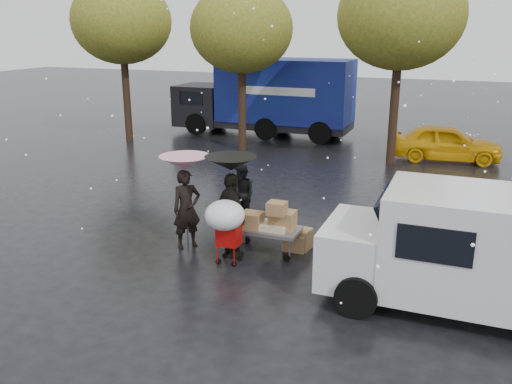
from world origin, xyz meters
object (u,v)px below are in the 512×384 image
at_px(vendor_cart, 270,222).
at_px(person_pink, 187,209).
at_px(person_black, 232,215).
at_px(yellow_taxi, 446,143).
at_px(shopping_cart, 225,219).
at_px(blue_truck, 268,97).
at_px(white_van, 473,250).

bearing_deg(vendor_cart, person_pink, -169.36).
bearing_deg(person_pink, person_black, -53.99).
distance_m(vendor_cart, yellow_taxi, 11.14).
bearing_deg(person_pink, shopping_cart, -75.04).
xyz_separation_m(blue_truck, yellow_taxi, (8.03, -2.30, -1.07)).
bearing_deg(person_black, vendor_cart, -107.53).
bearing_deg(yellow_taxi, white_van, 178.69).
bearing_deg(person_black, blue_truck, -33.46).
xyz_separation_m(person_black, blue_truck, (-4.15, 13.45, 0.81)).
bearing_deg(person_pink, vendor_cart, -37.87).
xyz_separation_m(person_pink, vendor_cart, (1.88, 0.35, -0.19)).
xyz_separation_m(shopping_cart, white_van, (4.82, -0.12, 0.10)).
distance_m(white_van, blue_truck, 16.76).
xyz_separation_m(person_pink, yellow_taxi, (5.05, 11.03, -0.23)).
bearing_deg(vendor_cart, shopping_cart, -122.16).
xyz_separation_m(vendor_cart, blue_truck, (-4.86, 12.98, 1.03)).
relative_size(white_van, yellow_taxi, 1.22).
bearing_deg(blue_truck, shopping_cart, -73.10).
height_order(vendor_cart, yellow_taxi, yellow_taxi).
xyz_separation_m(person_pink, shopping_cart, (1.26, -0.63, 0.15)).
bearing_deg(shopping_cart, person_black, 100.53).
bearing_deg(vendor_cart, person_black, -146.93).
xyz_separation_m(vendor_cart, shopping_cart, (-0.62, -0.99, 0.34)).
relative_size(blue_truck, yellow_taxi, 2.06).
relative_size(person_black, white_van, 0.39).
bearing_deg(person_pink, white_van, -55.59).
height_order(shopping_cart, yellow_taxi, shopping_cart).
bearing_deg(vendor_cart, blue_truck, 110.54).
bearing_deg(blue_truck, white_van, -57.26).
height_order(blue_truck, yellow_taxi, blue_truck).
xyz_separation_m(person_black, yellow_taxi, (3.88, 11.15, -0.26)).
relative_size(vendor_cart, yellow_taxi, 0.38).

